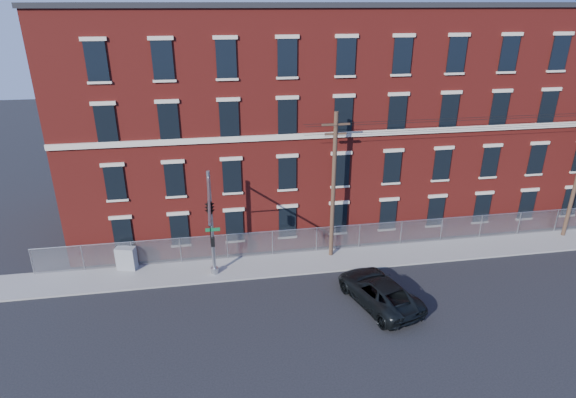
% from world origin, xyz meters
% --- Properties ---
extents(ground, '(140.00, 140.00, 0.00)m').
position_xyz_m(ground, '(0.00, 0.00, 0.00)').
color(ground, black).
rests_on(ground, ground).
extents(sidewalk, '(65.00, 3.00, 0.12)m').
position_xyz_m(sidewalk, '(12.00, 5.00, 0.06)').
color(sidewalk, gray).
rests_on(sidewalk, ground).
extents(mill_building, '(55.30, 14.32, 16.30)m').
position_xyz_m(mill_building, '(12.00, 13.93, 8.15)').
color(mill_building, maroon).
rests_on(mill_building, ground).
extents(chain_link_fence, '(59.06, 0.06, 1.85)m').
position_xyz_m(chain_link_fence, '(12.00, 6.30, 1.06)').
color(chain_link_fence, '#A5A8AD').
rests_on(chain_link_fence, ground).
extents(traffic_signal_mast, '(0.90, 6.75, 7.00)m').
position_xyz_m(traffic_signal_mast, '(-6.00, 2.18, 5.39)').
color(traffic_signal_mast, '#9EA0A5').
rests_on(traffic_signal_mast, ground).
extents(utility_pole_near, '(1.80, 0.28, 10.00)m').
position_xyz_m(utility_pole_near, '(2.00, 5.60, 5.34)').
color(utility_pole_near, '#483224').
rests_on(utility_pole_near, ground).
extents(pickup_truck, '(4.27, 6.39, 1.63)m').
position_xyz_m(pickup_truck, '(3.37, -0.21, 0.81)').
color(pickup_truck, black).
rests_on(pickup_truck, ground).
extents(utility_cabinet, '(1.36, 0.93, 1.55)m').
position_xyz_m(utility_cabinet, '(-11.64, 6.00, 0.90)').
color(utility_cabinet, gray).
rests_on(utility_cabinet, sidewalk).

